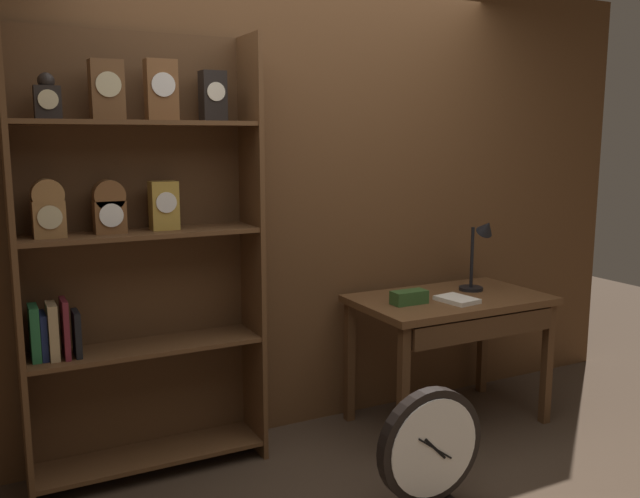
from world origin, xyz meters
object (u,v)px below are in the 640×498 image
desk_lamp (480,249)px  open_repair_manual (457,300)px  bookshelf (134,250)px  toolbox_small (409,297)px  round_clock_large (430,449)px  workbench (452,314)px

desk_lamp → open_repair_manual: (-0.29, -0.16, -0.24)m
bookshelf → open_repair_manual: bookshelf is taller
bookshelf → desk_lamp: bearing=-5.3°
desk_lamp → open_repair_manual: 0.41m
bookshelf → toolbox_small: 1.49m
desk_lamp → bookshelf: bearing=174.7°
toolbox_small → bookshelf: bearing=169.5°
toolbox_small → round_clock_large: bearing=-117.0°
toolbox_small → workbench: bearing=1.6°
toolbox_small → open_repair_manual: bearing=-17.5°
bookshelf → desk_lamp: bookshelf is taller
open_repair_manual → round_clock_large: open_repair_manual is taller
bookshelf → toolbox_small: size_ratio=10.73×
desk_lamp → round_clock_large: 1.40m
desk_lamp → open_repair_manual: desk_lamp is taller
round_clock_large → workbench: bearing=46.7°
open_repair_manual → toolbox_small: bearing=154.4°
desk_lamp → round_clock_large: bearing=-139.6°
open_repair_manual → round_clock_large: size_ratio=0.38×
toolbox_small → desk_lamp: bearing=8.1°
workbench → round_clock_large: 1.04m
workbench → open_repair_manual: bearing=-115.7°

